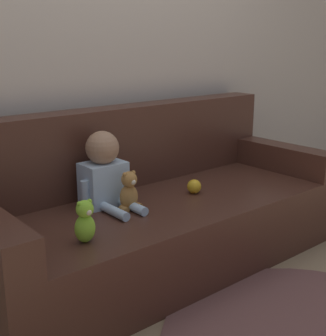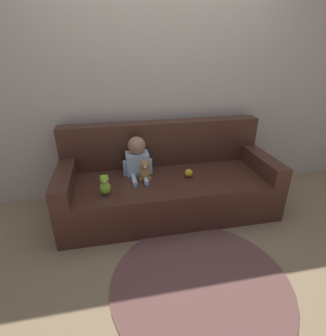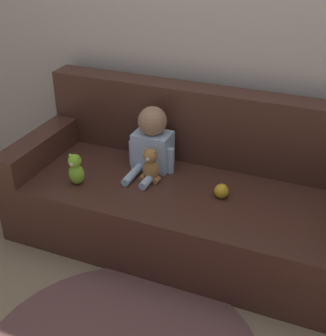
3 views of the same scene
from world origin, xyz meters
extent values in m
plane|color=#9E8460|center=(0.00, 0.00, 0.00)|extent=(12.00, 12.00, 0.00)
cube|color=beige|center=(0.00, 0.53, 1.30)|extent=(8.00, 0.05, 2.60)
cube|color=#47281E|center=(0.00, 0.00, 0.20)|extent=(2.16, 0.88, 0.40)
cube|color=#47281E|center=(0.00, 0.35, 0.64)|extent=(2.16, 0.18, 0.48)
cube|color=#47281E|center=(-1.00, 0.00, 0.48)|extent=(0.16, 0.88, 0.18)
cube|color=silver|center=(-0.30, 0.13, 0.51)|extent=(0.23, 0.16, 0.23)
sphere|color=#A37A5B|center=(-0.30, 0.13, 0.71)|extent=(0.18, 0.18, 0.18)
cylinder|color=silver|center=(-0.36, -0.05, 0.42)|extent=(0.05, 0.20, 0.05)
cylinder|color=silver|center=(-0.24, -0.05, 0.42)|extent=(0.05, 0.20, 0.05)
cylinder|color=silver|center=(-0.43, 0.11, 0.48)|extent=(0.04, 0.04, 0.16)
cylinder|color=silver|center=(-0.17, 0.11, 0.48)|extent=(0.04, 0.04, 0.16)
ellipsoid|color=#AD7A3D|center=(-0.25, -0.02, 0.47)|extent=(0.10, 0.08, 0.14)
sphere|color=#AD7A3D|center=(-0.25, -0.03, 0.56)|extent=(0.08, 0.08, 0.08)
sphere|color=#AD7A3D|center=(-0.27, -0.03, 0.59)|extent=(0.02, 0.02, 0.02)
sphere|color=#AD7A3D|center=(-0.22, -0.03, 0.59)|extent=(0.02, 0.02, 0.02)
sphere|color=beige|center=(-0.25, -0.06, 0.56)|extent=(0.03, 0.03, 0.03)
cylinder|color=#AD7A3D|center=(-0.29, -0.04, 0.41)|extent=(0.03, 0.05, 0.03)
cylinder|color=#AD7A3D|center=(-0.20, -0.04, 0.41)|extent=(0.03, 0.05, 0.03)
ellipsoid|color=#8CD133|center=(-0.63, -0.23, 0.46)|extent=(0.09, 0.08, 0.13)
sphere|color=#8CD133|center=(-0.63, -0.23, 0.55)|extent=(0.08, 0.08, 0.08)
sphere|color=#8CD133|center=(-0.66, -0.23, 0.58)|extent=(0.02, 0.02, 0.02)
sphere|color=#8CD133|center=(-0.61, -0.23, 0.58)|extent=(0.02, 0.02, 0.02)
sphere|color=beige|center=(-0.63, -0.27, 0.55)|extent=(0.03, 0.03, 0.03)
sphere|color=gold|center=(0.20, -0.05, 0.44)|extent=(0.08, 0.08, 0.08)
camera|label=1|loc=(-1.59, -1.90, 1.26)|focal=50.00mm
camera|label=2|loc=(-0.53, -2.33, 1.62)|focal=28.00mm
camera|label=3|loc=(0.75, -2.22, 1.84)|focal=50.00mm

